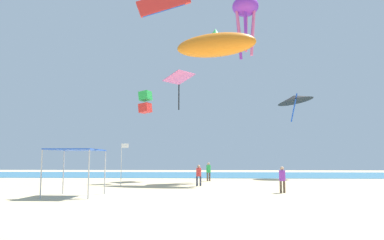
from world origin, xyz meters
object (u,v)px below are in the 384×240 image
at_px(kite_inflatable_orange, 215,45).
at_px(kite_diamond_pink, 179,79).
at_px(person_leftmost, 199,174).
at_px(kite_octopus_purple, 245,10).
at_px(kite_delta_black, 295,98).
at_px(banner_flag, 122,160).
at_px(kite_box_green, 145,102).
at_px(person_near_tent, 209,170).
at_px(kite_parafoil_red, 164,3).
at_px(canopy_tent, 76,152).
at_px(person_central, 282,177).

distance_m(kite_inflatable_orange, kite_diamond_pink, 6.67).
bearing_deg(person_leftmost, kite_octopus_purple, -141.52).
height_order(kite_diamond_pink, kite_delta_black, kite_diamond_pink).
height_order(banner_flag, kite_box_green, kite_box_green).
distance_m(banner_flag, kite_inflatable_orange, 13.82).
distance_m(person_near_tent, kite_parafoil_red, 17.09).
bearing_deg(kite_box_green, canopy_tent, -165.06).
height_order(person_near_tent, kite_octopus_purple, kite_octopus_purple).
bearing_deg(person_near_tent, person_leftmost, 35.48).
bearing_deg(person_near_tent, kite_diamond_pink, -83.15).
bearing_deg(kite_diamond_pink, kite_box_green, -170.92).
xyz_separation_m(banner_flag, kite_delta_black, (17.10, 13.37, 7.22)).
bearing_deg(canopy_tent, person_leftmost, 52.27).
relative_size(kite_diamond_pink, kite_octopus_purple, 0.59).
height_order(person_leftmost, kite_octopus_purple, kite_octopus_purple).
height_order(person_central, kite_inflatable_orange, kite_inflatable_orange).
xyz_separation_m(banner_flag, kite_diamond_pink, (3.80, 8.82, 8.67)).
distance_m(banner_flag, kite_box_green, 6.90).
height_order(person_central, kite_box_green, kite_box_green).
xyz_separation_m(canopy_tent, kite_octopus_purple, (11.47, 17.55, 15.77)).
bearing_deg(person_leftmost, canopy_tent, 28.96).
height_order(canopy_tent, kite_octopus_purple, kite_octopus_purple).
bearing_deg(kite_box_green, kite_octopus_purple, -44.46).
distance_m(person_near_tent, kite_delta_black, 14.67).
relative_size(kite_inflatable_orange, kite_box_green, 3.83).
height_order(person_near_tent, person_central, person_near_tent).
bearing_deg(kite_octopus_purple, person_near_tent, -177.79).
xyz_separation_m(banner_flag, kite_parafoil_red, (4.01, -5.21, 10.95)).
bearing_deg(canopy_tent, person_central, 12.92).
relative_size(kite_box_green, kite_delta_black, 0.40).
xyz_separation_m(kite_box_green, kite_diamond_pink, (2.74, 4.71, 3.23)).
relative_size(person_central, kite_inflatable_orange, 0.20).
xyz_separation_m(person_leftmost, kite_box_green, (-5.21, 4.43, 6.52)).
distance_m(person_central, kite_octopus_purple, 22.75).
xyz_separation_m(person_central, kite_delta_black, (5.38, 19.58, 8.32)).
height_order(person_leftmost, person_central, person_leftmost).
relative_size(kite_octopus_purple, kite_delta_black, 1.29).
xyz_separation_m(kite_box_green, kite_delta_black, (16.04, 9.27, 1.78)).
relative_size(kite_box_green, kite_diamond_pink, 0.53).
bearing_deg(banner_flag, person_near_tent, 43.67).
height_order(person_central, kite_diamond_pink, kite_diamond_pink).
xyz_separation_m(banner_flag, kite_octopus_purple, (11.03, 8.56, 16.20)).
xyz_separation_m(kite_diamond_pink, kite_octopus_purple, (7.23, -0.26, 7.53)).
distance_m(person_central, kite_delta_black, 21.94).
distance_m(kite_box_green, kite_octopus_purple, 15.33).
distance_m(kite_diamond_pink, kite_parafoil_red, 14.21).
bearing_deg(banner_flag, person_central, -27.91).
xyz_separation_m(person_near_tent, kite_delta_black, (10.13, 6.72, 8.21)).
relative_size(kite_inflatable_orange, kite_octopus_purple, 1.20).
relative_size(person_near_tent, kite_parafoil_red, 0.47).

